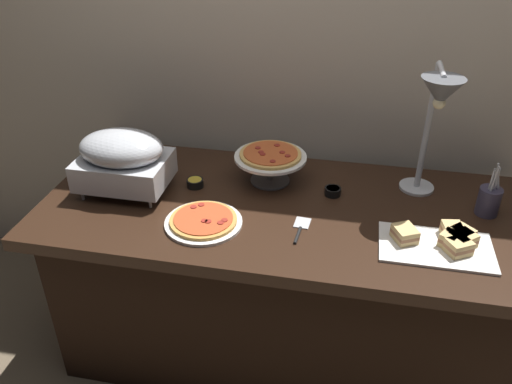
{
  "coord_description": "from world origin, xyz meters",
  "views": [
    {
      "loc": [
        0.24,
        -1.71,
        1.87
      ],
      "look_at": [
        -0.11,
        0.0,
        0.81
      ],
      "focal_mm": 36.66,
      "sensor_mm": 36.0,
      "label": 1
    }
  ],
  "objects": [
    {
      "name": "ground_plane",
      "position": [
        0.0,
        0.0,
        0.0
      ],
      "size": [
        8.0,
        8.0,
        0.0
      ],
      "primitive_type": "plane",
      "color": "brown"
    },
    {
      "name": "sandwich_platter",
      "position": [
        0.58,
        -0.15,
        0.78
      ],
      "size": [
        0.39,
        0.23,
        0.06
      ],
      "color": "white",
      "rests_on": "buffet_table"
    },
    {
      "name": "serving_spatula",
      "position": [
        0.09,
        -0.15,
        0.76
      ],
      "size": [
        0.06,
        0.17,
        0.01
      ],
      "color": "#B7BABF",
      "rests_on": "buffet_table"
    },
    {
      "name": "chafing_dish",
      "position": [
        -0.65,
        -0.01,
        0.91
      ],
      "size": [
        0.35,
        0.26,
        0.26
      ],
      "color": "#B7BABF",
      "rests_on": "buffet_table"
    },
    {
      "name": "pizza_plate_front",
      "position": [
        -0.27,
        -0.18,
        0.77
      ],
      "size": [
        0.29,
        0.29,
        0.03
      ],
      "color": "white",
      "rests_on": "buffet_table"
    },
    {
      "name": "utensil_holder",
      "position": [
        0.77,
        0.1,
        0.82
      ],
      "size": [
        0.09,
        0.08,
        0.22
      ],
      "color": "#383347",
      "rests_on": "buffet_table"
    },
    {
      "name": "sauce_cup_near",
      "position": [
        -0.38,
        0.08,
        0.78
      ],
      "size": [
        0.07,
        0.07,
        0.03
      ],
      "color": "black",
      "rests_on": "buffet_table"
    },
    {
      "name": "sauce_cup_far",
      "position": [
        0.18,
        0.12,
        0.78
      ],
      "size": [
        0.07,
        0.07,
        0.03
      ],
      "color": "black",
      "rests_on": "buffet_table"
    },
    {
      "name": "back_wall",
      "position": [
        0.0,
        0.5,
        1.2
      ],
      "size": [
        4.4,
        0.04,
        2.4
      ],
      "primitive_type": "cube",
      "color": "#B7A893",
      "rests_on": "ground_plane"
    },
    {
      "name": "heat_lamp",
      "position": [
        0.52,
        0.11,
        1.18
      ],
      "size": [
        0.15,
        0.31,
        0.54
      ],
      "color": "#B7BABF",
      "rests_on": "buffet_table"
    },
    {
      "name": "pizza_plate_center",
      "position": [
        -0.09,
        0.18,
        0.87
      ],
      "size": [
        0.3,
        0.3,
        0.14
      ],
      "color": "#595B60",
      "rests_on": "buffet_table"
    },
    {
      "name": "buffet_table",
      "position": [
        0.0,
        0.0,
        0.39
      ],
      "size": [
        1.9,
        0.84,
        0.76
      ],
      "color": "black",
      "rests_on": "ground_plane"
    }
  ]
}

